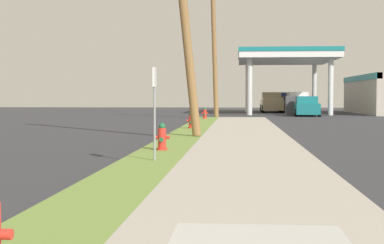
{
  "coord_description": "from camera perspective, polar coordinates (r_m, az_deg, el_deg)",
  "views": [
    {
      "loc": [
        2.73,
        -0.82,
        1.59
      ],
      "look_at": [
        1.22,
        18.26,
        0.74
      ],
      "focal_mm": 54.7,
      "sensor_mm": 36.0,
      "label": 1
    }
  ],
  "objects": [
    {
      "name": "utility_pole_midground",
      "position": [
        21.88,
        -0.91,
        11.84
      ],
      "size": [
        1.93,
        0.77,
        9.84
      ],
      "color": "olive",
      "rests_on": "grass_verge"
    },
    {
      "name": "fire_hydrant_fourth",
      "position": [
        38.05,
        1.26,
        0.82
      ],
      "size": [
        0.42,
        0.38,
        0.74
      ],
      "color": "red",
      "rests_on": "grass_verge"
    },
    {
      "name": "fire_hydrant_second",
      "position": [
        15.94,
        -2.94,
        -1.58
      ],
      "size": [
        0.42,
        0.38,
        0.74
      ],
      "color": "red",
      "rests_on": "grass_verge"
    },
    {
      "name": "car_teal_by_near_pump",
      "position": [
        47.35,
        11.08,
        1.45
      ],
      "size": [
        2.07,
        4.56,
        1.57
      ],
      "color": "#197075",
      "rests_on": "ground"
    },
    {
      "name": "fire_hydrant_third",
      "position": [
        26.66,
        -0.07,
        0.09
      ],
      "size": [
        0.42,
        0.37,
        0.74
      ],
      "color": "red",
      "rests_on": "grass_verge"
    },
    {
      "name": "truck_tan_at_forecourt",
      "position": [
        58.11,
        7.79,
        1.86
      ],
      "size": [
        2.12,
        5.4,
        1.97
      ],
      "color": "tan",
      "rests_on": "ground"
    },
    {
      "name": "gas_station_canopy",
      "position": [
        55.29,
        16.54,
        3.41
      ],
      "size": [
        16.82,
        14.27,
        5.61
      ],
      "color": "silver",
      "rests_on": "ground"
    },
    {
      "name": "street_sign_post",
      "position": [
        13.35,
        -3.68,
        2.73
      ],
      "size": [
        0.05,
        0.36,
        2.12
      ],
      "color": "gray",
      "rests_on": "grass_verge"
    },
    {
      "name": "utility_pole_background",
      "position": [
        40.89,
        2.18,
        7.49
      ],
      "size": [
        1.38,
        0.52,
        9.83
      ],
      "color": "olive",
      "rests_on": "grass_verge"
    },
    {
      "name": "truck_navy_on_apron",
      "position": [
        61.3,
        9.32,
        1.88
      ],
      "size": [
        2.41,
        5.51,
        1.97
      ],
      "color": "navy",
      "rests_on": "ground"
    },
    {
      "name": "truck_white_at_far_bay",
      "position": [
        54.83,
        10.36,
        1.8
      ],
      "size": [
        2.25,
        5.45,
        1.97
      ],
      "color": "white",
      "rests_on": "ground"
    }
  ]
}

